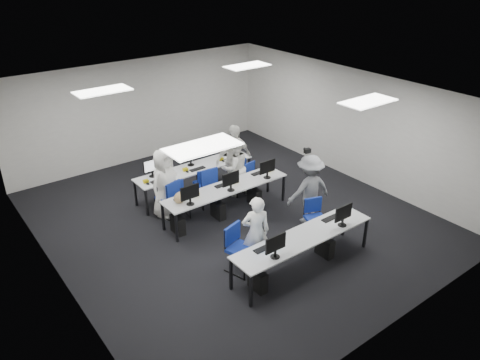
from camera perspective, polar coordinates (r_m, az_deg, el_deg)
room at (r=10.51m, az=-1.09°, el=2.42°), size 9.00×9.02×3.00m
ceiling_panels at (r=10.00m, az=-1.17°, el=10.22°), size 5.20×4.60×0.02m
desk_front at (r=9.31m, az=7.77°, el=-7.05°), size 3.20×0.70×0.73m
desk_mid at (r=11.01m, az=-1.67°, el=-1.14°), size 3.20×0.70×0.73m
desk_back at (r=12.07m, az=-5.55°, el=1.32°), size 3.20×0.70×0.73m
equipment_front at (r=9.36m, az=6.87°, el=-9.15°), size 2.51×0.41×1.19m
equipment_mid at (r=11.06m, az=-2.40°, el=-2.93°), size 2.91×0.41×1.19m
equipment_back at (r=12.31m, az=-4.77°, el=0.22°), size 2.91×0.41×1.19m
chair_0 at (r=9.35m, az=0.07°, el=-9.38°), size 0.60×0.63×0.98m
chair_1 at (r=10.52m, az=9.12°, el=-5.47°), size 0.56×0.58×0.87m
chair_2 at (r=11.23m, az=-7.45°, el=-3.17°), size 0.50×0.53×0.86m
chair_3 at (r=11.64m, az=-3.95°, el=-1.85°), size 0.54×0.57×0.87m
chair_4 at (r=12.18m, az=0.13°, el=-0.39°), size 0.55×0.58×0.89m
chair_5 at (r=11.30m, az=-8.67°, el=-2.91°), size 0.57×0.60×0.94m
chair_6 at (r=11.79m, az=-4.19°, el=-1.27°), size 0.52×0.56×0.98m
chair_7 at (r=12.38m, az=0.56°, el=-0.02°), size 0.45×0.48×0.82m
handbag at (r=10.37m, az=-7.33°, el=-2.11°), size 0.35×0.26×0.26m
student_0 at (r=9.23m, az=1.93°, el=-6.38°), size 0.67×0.58×1.56m
student_1 at (r=11.90m, az=-0.60°, el=1.53°), size 0.81×0.66×1.53m
student_2 at (r=11.07m, az=-9.18°, el=-0.39°), size 0.95×0.77×1.69m
student_3 at (r=12.00m, az=-0.79°, el=2.55°), size 1.08×0.47×1.84m
photographer at (r=10.79m, az=8.44°, el=-1.14°), size 1.18×0.81×1.67m
dslr_camera at (r=10.55m, az=8.22°, el=3.55°), size 0.17×0.20×0.10m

